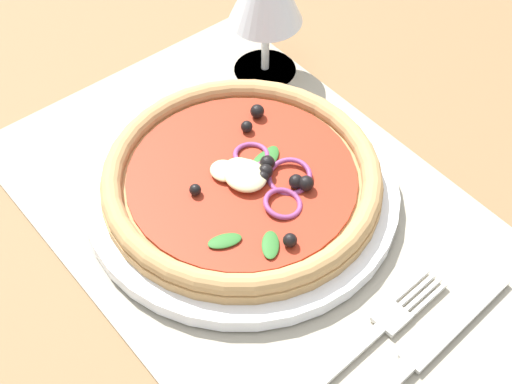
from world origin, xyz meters
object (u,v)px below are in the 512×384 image
pizza (241,179)px  knife (424,349)px  plate (241,192)px  fork (371,336)px

pizza → knife: bearing=3.4°
knife → plate: bearing=89.1°
fork → knife: (3.29, 2.26, 0.03)cm
fork → knife: bearing=-59.2°
pizza → plate: bearing=-137.2°
pizza → fork: 17.38cm
pizza → knife: pizza is taller
plate → fork: (17.25, -1.02, -0.46)cm
fork → knife: knife is taller
pizza → fork: (17.21, -1.06, -2.21)cm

